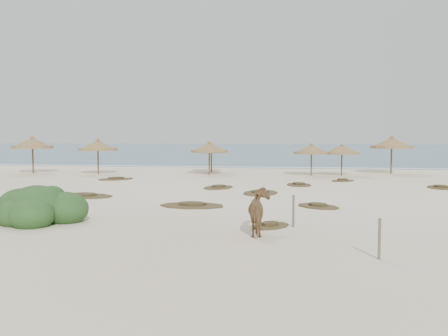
{
  "coord_description": "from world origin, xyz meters",
  "views": [
    {
      "loc": [
        4.99,
        -19.44,
        3.12
      ],
      "look_at": [
        1.38,
        5.0,
        1.39
      ],
      "focal_mm": 40.0,
      "sensor_mm": 36.0,
      "label": 1
    }
  ],
  "objects": [
    {
      "name": "ground",
      "position": [
        0.0,
        0.0,
        0.0
      ],
      "size": [
        160.0,
        160.0,
        0.0
      ],
      "primitive_type": "plane",
      "color": "#F5EBCA",
      "rests_on": "ground"
    },
    {
      "name": "ocean",
      "position": [
        0.0,
        75.0,
        0.0
      ],
      "size": [
        200.0,
        100.0,
        0.01
      ],
      "primitive_type": "cube",
      "color": "#28597A",
      "rests_on": "ground"
    },
    {
      "name": "foam_line",
      "position": [
        0.0,
        26.0,
        0.0
      ],
      "size": [
        70.0,
        0.6,
        0.01
      ],
      "primitive_type": "cube",
      "color": "white",
      "rests_on": "ground"
    },
    {
      "name": "palapa_0",
      "position": [
        -15.42,
        16.74,
        2.32
      ],
      "size": [
        4.17,
        4.17,
        2.99
      ],
      "rotation": [
        0.0,
        0.0,
        -0.39
      ],
      "color": "brown",
      "rests_on": "ground"
    },
    {
      "name": "palapa_1",
      "position": [
        -9.98,
        16.52,
        2.16
      ],
      "size": [
        3.92,
        3.92,
        2.78
      ],
      "rotation": [
        0.0,
        0.0,
        0.42
      ],
      "color": "brown",
      "rests_on": "ground"
    },
    {
      "name": "palapa_2",
      "position": [
        -1.57,
        17.41,
        2.01
      ],
      "size": [
        3.64,
        3.64,
        2.6
      ],
      "rotation": [
        0.0,
        0.0,
        0.41
      ],
      "color": "brown",
      "rests_on": "ground"
    },
    {
      "name": "palapa_3",
      "position": [
        -1.82,
        19.79,
        1.87
      ],
      "size": [
        2.8,
        2.8,
        2.41
      ],
      "rotation": [
        0.0,
        0.0,
        -0.1
      ],
      "color": "brown",
      "rests_on": "ground"
    },
    {
      "name": "palapa_4",
      "position": [
        8.21,
        17.92,
        1.89
      ],
      "size": [
        3.1,
        3.1,
        2.43
      ],
      "rotation": [
        0.0,
        0.0,
        0.22
      ],
      "color": "brown",
      "rests_on": "ground"
    },
    {
      "name": "palapa_5",
      "position": [
        6.0,
        17.68,
        1.91
      ],
      "size": [
        2.78,
        2.78,
        2.46
      ],
      "rotation": [
        0.0,
        0.0,
        -0.06
      ],
      "color": "brown",
      "rests_on": "ground"
    },
    {
      "name": "palapa_6",
      "position": [
        12.15,
        20.36,
        2.33
      ],
      "size": [
        3.33,
        3.33,
        3.01
      ],
      "rotation": [
        0.0,
        0.0,
        -0.04
      ],
      "color": "brown",
      "rests_on": "ground"
    },
    {
      "name": "horse",
      "position": [
        3.89,
        -4.26,
        0.71
      ],
      "size": [
        1.03,
        1.78,
        1.42
      ],
      "primitive_type": "imported",
      "rotation": [
        0.0,
        0.0,
        3.3
      ],
      "color": "#906541",
      "rests_on": "ground"
    },
    {
      "name": "fence_post_near",
      "position": [
        7.02,
        -6.86,
        0.51
      ],
      "size": [
        0.09,
        0.09,
        1.02
      ],
      "primitive_type": "cylinder",
      "rotation": [
        0.0,
        0.0,
        0.23
      ],
      "color": "#665E4C",
      "rests_on": "ground"
    },
    {
      "name": "fence_post_far",
      "position": [
        4.88,
        -2.86,
        0.53
      ],
      "size": [
        0.1,
        0.1,
        1.07
      ],
      "primitive_type": "cylinder",
      "rotation": [
        0.0,
        0.0,
        -0.41
      ],
      "color": "#665E4C",
      "rests_on": "ground"
    },
    {
      "name": "bush",
      "position": [
        -3.96,
        -3.3,
        0.5
      ],
      "size": [
        3.38,
        2.97,
        1.51
      ],
      "rotation": [
        0.0,
        0.0,
        -0.06
      ],
      "color": "#335A26",
      "rests_on": "ground"
    },
    {
      "name": "scrub_1",
      "position": [
        -5.39,
        3.66,
        0.05
      ],
      "size": [
        3.25,
        2.37,
        0.16
      ],
      "rotation": [
        0.0,
        0.0,
        2.99
      ],
      "color": "brown",
      "rests_on": "ground"
    },
    {
      "name": "scrub_2",
      "position": [
        -5.85,
        2.17,
        0.05
      ],
      "size": [
        2.22,
        1.94,
        0.16
      ],
      "rotation": [
        0.0,
        0.0,
        0.48
      ],
      "color": "brown",
      "rests_on": "ground"
    },
    {
      "name": "scrub_3",
      "position": [
        3.11,
        6.17,
        0.05
      ],
      "size": [
        2.13,
        2.91,
        0.16
      ],
      "rotation": [
        0.0,
        0.0,
        1.41
      ],
      "color": "brown",
      "rests_on": "ground"
    },
    {
      "name": "scrub_4",
      "position": [
        5.87,
        1.8,
        0.05
      ],
      "size": [
        2.36,
        2.35,
        0.16
      ],
      "rotation": [
        0.0,
        0.0,
        2.37
      ],
      "color": "brown",
      "rests_on": "ground"
    },
    {
      "name": "scrub_5",
      "position": [
        13.07,
        10.25,
        0.05
      ],
      "size": [
        1.49,
        2.25,
        0.16
      ],
      "rotation": [
        0.0,
        0.0,
        1.55
      ],
      "color": "brown",
      "rests_on": "ground"
    },
    {
      "name": "scrub_6",
      "position": [
        -7.1,
        12.58,
        0.05
      ],
      "size": [
        2.9,
        2.88,
        0.16
      ],
      "rotation": [
        0.0,
        0.0,
        0.77
      ],
      "color": "brown",
      "rests_on": "ground"
    },
    {
      "name": "scrub_7",
      "position": [
        5.09,
        10.59,
        0.05
      ],
      "size": [
        1.78,
        2.42,
        0.16
      ],
      "rotation": [
        0.0,
        0.0,
        1.73
      ],
      "color": "brown",
      "rests_on": "ground"
    },
    {
      "name": "scrub_9",
      "position": [
        0.56,
        1.25,
        0.05
      ],
      "size": [
        2.91,
        1.99,
        0.16
      ],
      "rotation": [
        0.0,
        0.0,
        3.08
      ],
      "color": "brown",
      "rests_on": "ground"
    },
    {
      "name": "scrub_10",
      "position": [
        7.92,
        13.66,
        0.05
      ],
      "size": [
        2.05,
        2.07,
        0.16
      ],
      "rotation": [
        0.0,
        0.0,
        0.81
      ],
      "color": "brown",
      "rests_on": "ground"
    },
    {
      "name": "scrub_11",
      "position": [
        -4.62,
        -3.42,
        0.05
      ],
      "size": [
        1.95,
        2.04,
        0.16
      ],
      "rotation": [
        0.0,
        0.0,
        0.89
      ],
      "color": "brown",
      "rests_on": "ground"
    },
    {
      "name": "scrub_12",
      "position": [
        4.12,
        -2.97,
        0.05
      ],
      "size": [
        1.72,
        1.82,
        0.16
      ],
      "rotation": [
        0.0,
        0.0,
        0.93
      ],
      "color": "brown",
      "rests_on": "ground"
    },
    {
      "name": "scrub_13",
      "position": [
        0.55,
        8.45,
        0.05
      ],
      "size": [
        2.05,
        2.66,
        0.16
      ],
      "rotation": [
        0.0,
        0.0,
        1.33
      ],
      "color": "brown",
      "rests_on": "ground"
    }
  ]
}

